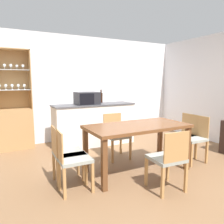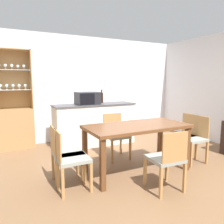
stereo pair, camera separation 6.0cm
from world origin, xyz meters
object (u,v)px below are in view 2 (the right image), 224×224
dining_chair_side_right_near (193,138)px  wine_bottle (102,97)px  display_cabinet (15,121)px  microwave (87,98)px  dining_chair_head_near (167,159)px  dining_table (137,131)px  dining_chair_side_left_near (70,159)px  dining_chair_head_far (116,135)px  dining_chair_side_right_far (183,135)px  dining_chair_side_left_far (65,153)px

dining_chair_side_right_near → wine_bottle: 2.29m
display_cabinet → microwave: (1.47, -0.53, 0.47)m
dining_chair_head_near → display_cabinet: bearing=123.4°
display_cabinet → dining_chair_side_right_near: size_ratio=2.53×
dining_table → dining_chair_side_left_near: 1.17m
dining_chair_head_far → microwave: (-0.20, 0.97, 0.64)m
dining_table → dining_chair_side_right_far: dining_chair_side_right_far is taller
display_cabinet → dining_chair_side_left_far: size_ratio=2.53×
display_cabinet → microwave: size_ratio=4.21×
wine_bottle → dining_chair_side_left_far: bearing=-128.1°
dining_chair_side_left_near → wine_bottle: wine_bottle is taller
dining_chair_head_near → dining_chair_side_right_near: 1.29m
dining_chair_side_right_near → dining_chair_side_right_far: same height
dining_chair_side_left_far → dining_chair_side_right_far: bearing=92.3°
dining_chair_side_left_near → dining_chair_head_far: same height
display_cabinet → dining_chair_side_left_near: bearing=-77.4°
dining_table → dining_chair_side_right_far: size_ratio=1.97×
dining_chair_head_near → dining_chair_side_right_far: 1.42m
dining_chair_side_right_near → wine_bottle: wine_bottle is taller
dining_chair_side_left_far → wine_bottle: bearing=144.3°
dining_table → microwave: (-0.20, 1.69, 0.41)m
dining_chair_head_near → dining_chair_side_right_near: (1.14, 0.60, 0.00)m
dining_chair_side_left_near → dining_chair_head_far: 1.42m
display_cabinet → dining_chair_side_right_far: bearing=-36.7°
dining_chair_side_left_near → dining_chair_head_near: bearing=63.7°
dining_chair_head_near → microwave: microwave is taller
display_cabinet → dining_chair_side_left_near: (0.52, -2.33, -0.18)m
dining_chair_side_right_near → dining_chair_side_left_far: size_ratio=1.00×
dining_chair_side_right_far → dining_chair_side_left_far: same height
dining_chair_side_left_near → dining_chair_side_right_far: bearing=97.6°
display_cabinet → dining_chair_side_right_far: 3.51m
dining_chair_side_left_near → microwave: bearing=154.0°
dining_table → wine_bottle: (0.24, 1.88, 0.40)m
dining_chair_head_near → dining_chair_head_far: 1.44m
dining_chair_side_right_near → dining_chair_side_left_far: 2.30m
dining_table → dining_chair_head_near: (-0.00, -0.72, -0.24)m
display_cabinet → dining_chair_side_left_far: bearing=-76.0°
dining_table → dining_chair_side_right_near: 1.17m
display_cabinet → wine_bottle: bearing=-9.8°
dining_chair_head_near → dining_chair_side_left_far: size_ratio=1.00×
dining_chair_head_near → microwave: 2.50m
display_cabinet → dining_chair_side_right_near: bearing=-39.8°
dining_table → dining_chair_side_left_near: dining_chair_side_left_near is taller
dining_chair_side_left_far → wine_bottle: size_ratio=2.68×
wine_bottle → dining_chair_side_left_near: bearing=-124.5°
dining_chair_side_left_near → dining_chair_head_far: bearing=127.9°
dining_chair_head_far → microwave: microwave is taller
dining_chair_side_left_near → dining_chair_side_right_near: 2.28m
dining_chair_head_near → dining_chair_head_far: (0.00, 1.44, 0.00)m
dining_chair_side_left_far → microwave: microwave is taller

